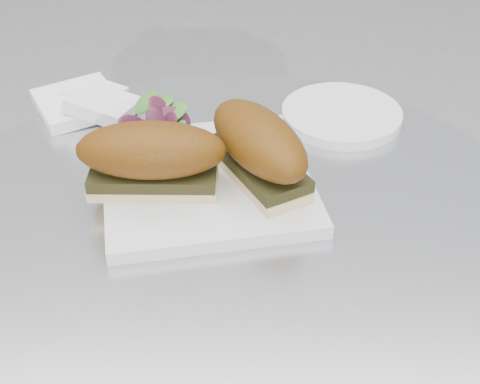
# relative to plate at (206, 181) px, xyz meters

# --- Properties ---
(table) EXTENTS (0.70, 0.70, 0.73)m
(table) POSITION_rel_plate_xyz_m (0.03, -0.06, -0.25)
(table) COLOR silver
(table) RESTS_ON ground
(plate) EXTENTS (0.27, 0.27, 0.02)m
(plate) POSITION_rel_plate_xyz_m (0.00, 0.00, 0.00)
(plate) COLOR silver
(plate) RESTS_ON table
(sandwich_left) EXTENTS (0.16, 0.07, 0.08)m
(sandwich_left) POSITION_rel_plate_xyz_m (-0.06, -0.03, 0.05)
(sandwich_left) COLOR beige
(sandwich_left) RESTS_ON plate
(sandwich_right) EXTENTS (0.14, 0.18, 0.08)m
(sandwich_right) POSITION_rel_plate_xyz_m (0.06, -0.00, 0.05)
(sandwich_right) COLOR beige
(sandwich_right) RESTS_ON plate
(salad) EXTENTS (0.10, 0.10, 0.05)m
(salad) POSITION_rel_plate_xyz_m (-0.05, 0.07, 0.03)
(salad) COLOR #3F9330
(salad) RESTS_ON plate
(napkin) EXTENTS (0.16, 0.16, 0.02)m
(napkin) POSITION_rel_plate_xyz_m (-0.16, 0.17, 0.00)
(napkin) COLOR white
(napkin) RESTS_ON table
(saucer) EXTENTS (0.16, 0.16, 0.01)m
(saucer) POSITION_rel_plate_xyz_m (0.18, 0.15, -0.00)
(saucer) COLOR silver
(saucer) RESTS_ON table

